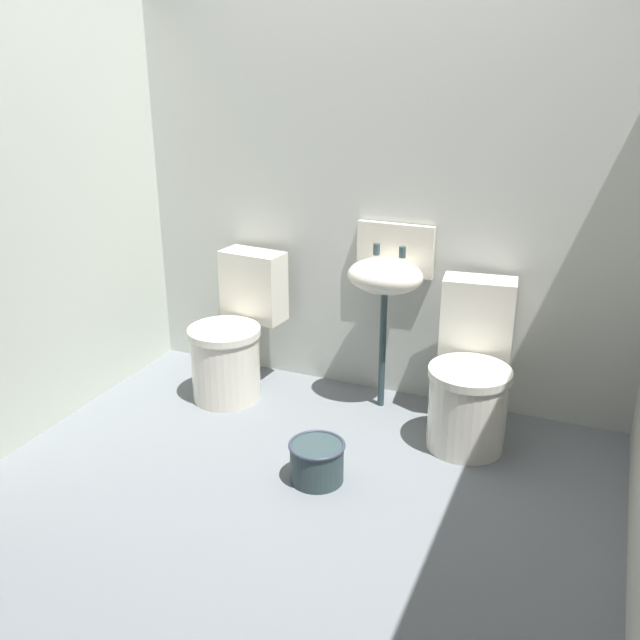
{
  "coord_description": "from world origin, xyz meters",
  "views": [
    {
      "loc": [
        1.16,
        -2.49,
        1.85
      ],
      "look_at": [
        0.0,
        0.26,
        0.7
      ],
      "focal_mm": 39.63,
      "sensor_mm": 36.0,
      "label": 1
    }
  ],
  "objects_px": {
    "toilet_right": "(470,380)",
    "toilet_left": "(234,339)",
    "sink": "(387,274)",
    "bucket": "(317,461)"
  },
  "relations": [
    {
      "from": "toilet_right",
      "to": "toilet_left",
      "type": "bearing_deg",
      "value": -7.35
    },
    {
      "from": "toilet_left",
      "to": "toilet_right",
      "type": "height_order",
      "value": "same"
    },
    {
      "from": "toilet_right",
      "to": "sink",
      "type": "xyz_separation_m",
      "value": [
        -0.51,
        0.19,
        0.43
      ]
    },
    {
      "from": "toilet_left",
      "to": "toilet_right",
      "type": "distance_m",
      "value": 1.33
    },
    {
      "from": "toilet_left",
      "to": "bucket",
      "type": "bearing_deg",
      "value": 146.42
    },
    {
      "from": "toilet_left",
      "to": "sink",
      "type": "relative_size",
      "value": 0.79
    },
    {
      "from": "bucket",
      "to": "toilet_right",
      "type": "bearing_deg",
      "value": 49.66
    },
    {
      "from": "bucket",
      "to": "sink",
      "type": "bearing_deg",
      "value": 87.23
    },
    {
      "from": "toilet_right",
      "to": "sink",
      "type": "height_order",
      "value": "sink"
    },
    {
      "from": "sink",
      "to": "toilet_right",
      "type": "bearing_deg",
      "value": -20.27
    }
  ]
}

